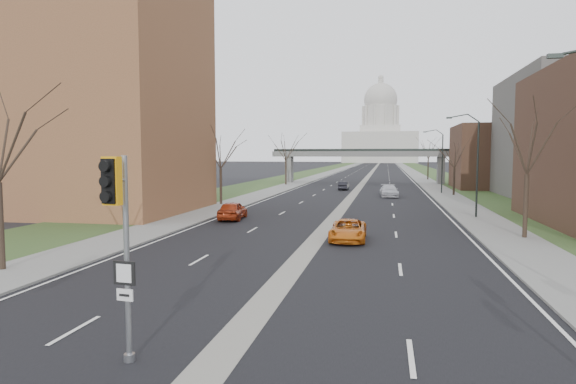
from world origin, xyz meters
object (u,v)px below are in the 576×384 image
(signal_pole_median, at_px, (119,221))
(car_left_near, at_px, (233,210))
(car_right_near, at_px, (348,230))
(car_left_far, at_px, (344,186))
(car_right_mid, at_px, (389,191))

(signal_pole_median, distance_m, car_left_near, 27.90)
(signal_pole_median, height_order, car_right_near, signal_pole_median)
(signal_pole_median, distance_m, car_left_far, 62.61)
(car_left_far, height_order, car_right_mid, car_right_mid)
(car_right_near, bearing_deg, car_left_far, 94.23)
(car_left_near, bearing_deg, signal_pole_median, 97.42)
(car_left_near, xyz_separation_m, car_right_near, (10.15, -7.89, -0.11))
(car_left_far, bearing_deg, car_right_mid, 122.56)
(car_right_near, xyz_separation_m, car_right_mid, (2.69, 32.48, 0.10))
(car_right_near, bearing_deg, car_right_mid, 84.23)
(car_left_near, relative_size, car_right_near, 0.96)
(signal_pole_median, bearing_deg, car_left_near, 106.88)
(car_left_far, height_order, car_right_near, car_right_near)
(car_right_near, distance_m, car_right_mid, 32.60)
(car_left_far, xyz_separation_m, car_right_near, (4.00, -43.33, 0.01))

